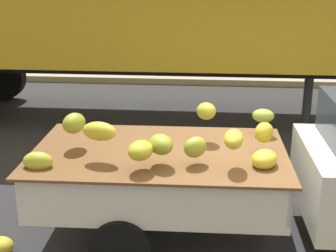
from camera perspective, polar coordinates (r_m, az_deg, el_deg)
The scene contains 3 objects.
ground at distance 6.18m, azimuth 10.87°, elevation -12.14°, with size 220.00×220.00×0.00m, color #28282B.
curb_strip at distance 13.61m, azimuth 7.84°, elevation 5.32°, with size 80.00×0.80×0.16m, color gray.
fallen_banana_bunch_near_tailgate at distance 5.96m, azimuth -18.87°, elevation -13.03°, with size 0.30×0.28×0.19m, color gold.
Camera 1 is at (-0.67, -5.31, 3.10)m, focal length 52.62 mm.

